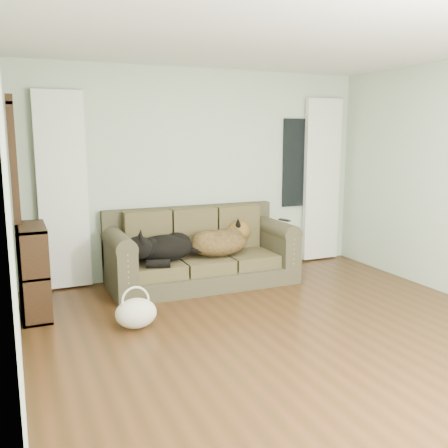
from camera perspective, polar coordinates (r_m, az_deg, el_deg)
name	(u,v)px	position (r m, az deg, el deg)	size (l,w,h in m)	color
floor	(302,343)	(4.52, 8.87, -13.25)	(5.00, 5.00, 0.00)	#3A2410
ceiling	(311,29)	(4.23, 9.91, 21.11)	(5.00, 5.00, 0.00)	white
wall_back	(200,173)	(6.42, -2.75, 5.83)	(4.50, 0.04, 2.60)	#ACC6A5
wall_left	(11,211)	(3.53, -23.19, 1.39)	(0.04, 5.00, 2.60)	#ACC6A5
curtain_left	(63,191)	(5.97, -17.95, 3.57)	(0.55, 0.08, 2.25)	white
curtain_right	(322,180)	(7.19, 11.10, 4.93)	(0.55, 0.08, 2.25)	white
window_pane	(299,163)	(7.02, 8.56, 6.93)	(0.50, 0.03, 1.20)	black
door_casing	(16,207)	(5.59, -22.63, 1.83)	(0.07, 0.60, 2.10)	black
sofa	(202,248)	(6.00, -2.55, -2.71)	(2.21, 0.96, 0.91)	#3C3A28
dog_black_lab	(162,250)	(5.77, -7.16, -2.98)	(0.72, 0.51, 0.31)	black
dog_shepherd	(221,243)	(6.05, -0.38, -2.19)	(0.77, 0.54, 0.34)	black
tv_remote	(285,220)	(6.29, 6.93, 0.45)	(0.05, 0.17, 0.02)	black
tote_bag	(136,311)	(4.80, -10.03, -9.81)	(0.39, 0.30, 0.28)	beige
bookshelf	(33,266)	(5.31, -20.97, -4.54)	(0.27, 0.73, 0.91)	black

